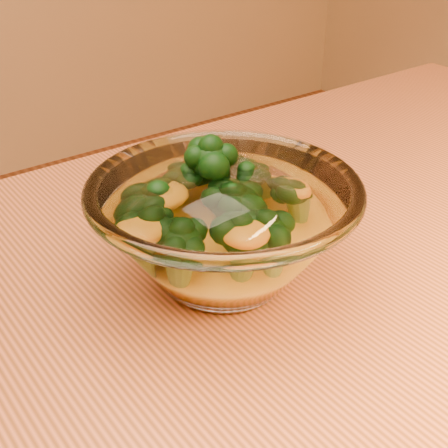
% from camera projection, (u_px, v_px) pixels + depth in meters
% --- Properties ---
extents(glass_bowl, '(0.20, 0.20, 0.09)m').
position_uv_depth(glass_bowl, '(224.00, 229.00, 0.46)').
color(glass_bowl, white).
rests_on(glass_bowl, table).
extents(cheese_sauce, '(0.12, 0.12, 0.03)m').
position_uv_depth(cheese_sauce, '(224.00, 250.00, 0.47)').
color(cheese_sauce, orange).
rests_on(cheese_sauce, glass_bowl).
extents(broccoli_heap, '(0.14, 0.14, 0.08)m').
position_uv_depth(broccoli_heap, '(210.00, 209.00, 0.46)').
color(broccoli_heap, black).
rests_on(broccoli_heap, cheese_sauce).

